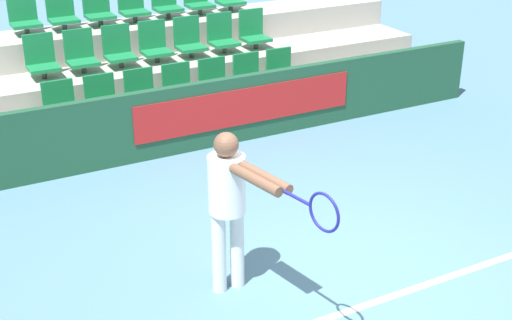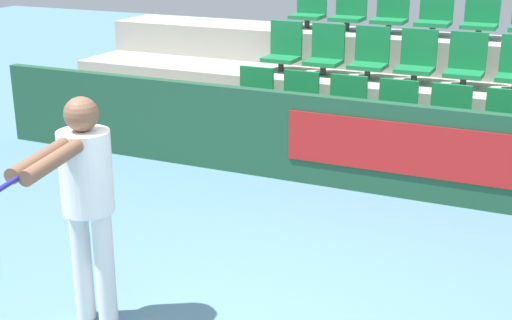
{
  "view_description": "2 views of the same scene",
  "coord_description": "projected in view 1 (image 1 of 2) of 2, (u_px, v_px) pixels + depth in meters",
  "views": [
    {
      "loc": [
        -3.48,
        -4.59,
        3.85
      ],
      "look_at": [
        -0.17,
        1.65,
        0.65
      ],
      "focal_mm": 50.0,
      "sensor_mm": 36.0,
      "label": 1
    },
    {
      "loc": [
        1.67,
        -2.95,
        2.59
      ],
      "look_at": [
        -0.51,
        1.85,
        0.82
      ],
      "focal_mm": 50.0,
      "sensor_mm": 36.0,
      "label": 2
    }
  ],
  "objects": [
    {
      "name": "stadium_chair_15",
      "position": [
        62.0,
        12.0,
        10.56
      ],
      "size": [
        0.41,
        0.37,
        0.59
      ],
      "color": "#333333",
      "rests_on": "bleacher_tier_back"
    },
    {
      "name": "stadium_chair_11",
      "position": [
        189.0,
        40.0,
        10.72
      ],
      "size": [
        0.41,
        0.37,
        0.59
      ],
      "color": "#333333",
      "rests_on": "bleacher_tier_middle"
    },
    {
      "name": "stadium_chair_10",
      "position": [
        155.0,
        45.0,
        10.49
      ],
      "size": [
        0.41,
        0.37,
        0.59
      ],
      "color": "#333333",
      "rests_on": "bleacher_tier_middle"
    },
    {
      "name": "bleacher_tier_front",
      "position": [
        184.0,
        122.0,
        10.03
      ],
      "size": [
        8.75,
        0.89,
        0.41
      ],
      "color": "#ADA89E",
      "rests_on": "ground"
    },
    {
      "name": "stadium_chair_7",
      "position": [
        41.0,
        59.0,
        9.78
      ],
      "size": [
        0.41,
        0.37,
        0.59
      ],
      "color": "#333333",
      "rests_on": "bleacher_tier_middle"
    },
    {
      "name": "stadium_chair_12",
      "position": [
        222.0,
        36.0,
        10.96
      ],
      "size": [
        0.41,
        0.37,
        0.59
      ],
      "color": "#333333",
      "rests_on": "bleacher_tier_middle"
    },
    {
      "name": "stadium_chair_9",
      "position": [
        119.0,
        49.0,
        10.25
      ],
      "size": [
        0.41,
        0.37,
        0.59
      ],
      "color": "#333333",
      "rests_on": "bleacher_tier_middle"
    },
    {
      "name": "stadium_chair_14",
      "position": [
        24.0,
        16.0,
        10.33
      ],
      "size": [
        0.41,
        0.37,
        0.59
      ],
      "color": "#333333",
      "rests_on": "bleacher_tier_back"
    },
    {
      "name": "stadium_chair_6",
      "position": [
        281.0,
        72.0,
        10.64
      ],
      "size": [
        0.41,
        0.37,
        0.59
      ],
      "color": "#333333",
      "rests_on": "bleacher_tier_front"
    },
    {
      "name": "stadium_chair_13",
      "position": [
        254.0,
        32.0,
        11.19
      ],
      "size": [
        0.41,
        0.37,
        0.59
      ],
      "color": "#333333",
      "rests_on": "bleacher_tier_middle"
    },
    {
      "name": "bleacher_tier_back",
      "position": [
        139.0,
        62.0,
        11.3
      ],
      "size": [
        8.75,
        0.89,
        1.24
      ],
      "color": "#ADA89E",
      "rests_on": "ground"
    },
    {
      "name": "stadium_chair_4",
      "position": [
        215.0,
        83.0,
        10.18
      ],
      "size": [
        0.41,
        0.37,
        0.59
      ],
      "color": "#333333",
      "rests_on": "bleacher_tier_front"
    },
    {
      "name": "stadium_chair_17",
      "position": [
        133.0,
        5.0,
        11.03
      ],
      "size": [
        0.41,
        0.37,
        0.59
      ],
      "color": "#333333",
      "rests_on": "bleacher_tier_back"
    },
    {
      "name": "tennis_player",
      "position": [
        232.0,
        198.0,
        6.25
      ],
      "size": [
        0.45,
        1.52,
        1.57
      ],
      "rotation": [
        0.0,
        0.0,
        0.2
      ],
      "color": "silver",
      "rests_on": "ground"
    },
    {
      "name": "stadium_chair_3",
      "position": [
        179.0,
        88.0,
        9.94
      ],
      "size": [
        0.41,
        0.37,
        0.59
      ],
      "color": "#333333",
      "rests_on": "bleacher_tier_front"
    },
    {
      "name": "stadium_chair_1",
      "position": [
        102.0,
        101.0,
        9.47
      ],
      "size": [
        0.41,
        0.37,
        0.59
      ],
      "color": "#333333",
      "rests_on": "bleacher_tier_front"
    },
    {
      "name": "bleacher_tier_middle",
      "position": [
        160.0,
        90.0,
        10.66
      ],
      "size": [
        8.75,
        0.89,
        0.83
      ],
      "color": "#ADA89E",
      "rests_on": "ground"
    },
    {
      "name": "stadium_chair_0",
      "position": [
        61.0,
        107.0,
        9.24
      ],
      "size": [
        0.41,
        0.37,
        0.59
      ],
      "color": "#333333",
      "rests_on": "bleacher_tier_front"
    },
    {
      "name": "stadium_chair_5",
      "position": [
        249.0,
        77.0,
        10.41
      ],
      "size": [
        0.41,
        0.37,
        0.59
      ],
      "color": "#333333",
      "rests_on": "bleacher_tier_front"
    },
    {
      "name": "stadium_chair_8",
      "position": [
        81.0,
        54.0,
        10.02
      ],
      "size": [
        0.41,
        0.37,
        0.59
      ],
      "color": "#333333",
      "rests_on": "bleacher_tier_middle"
    },
    {
      "name": "barrier_wall",
      "position": [
        199.0,
        116.0,
        9.51
      ],
      "size": [
        9.15,
        0.14,
        0.93
      ],
      "color": "#1E4C33",
      "rests_on": "ground"
    },
    {
      "name": "ground_plane",
      "position": [
        353.0,
        282.0,
        6.77
      ],
      "size": [
        30.0,
        30.0,
        0.0
      ],
      "primitive_type": "plane",
      "color": "slate"
    },
    {
      "name": "stadium_chair_16",
      "position": [
        98.0,
        9.0,
        10.8
      ],
      "size": [
        0.41,
        0.37,
        0.59
      ],
      "color": "#333333",
      "rests_on": "bleacher_tier_back"
    },
    {
      "name": "court_baseline",
      "position": [
        376.0,
        302.0,
        6.48
      ],
      "size": [
        6.27,
        0.08,
        0.01
      ],
      "color": "white",
      "rests_on": "ground"
    },
    {
      "name": "stadium_chair_2",
      "position": [
        141.0,
        94.0,
        9.71
      ],
      "size": [
        0.41,
        0.37,
        0.59
      ],
      "color": "#333333",
      "rests_on": "bleacher_tier_front"
    },
    {
      "name": "stadium_chair_18",
      "position": [
        166.0,
        2.0,
        11.27
      ],
      "size": [
        0.41,
        0.37,
        0.59
      ],
      "color": "#333333",
      "rests_on": "bleacher_tier_back"
    }
  ]
}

